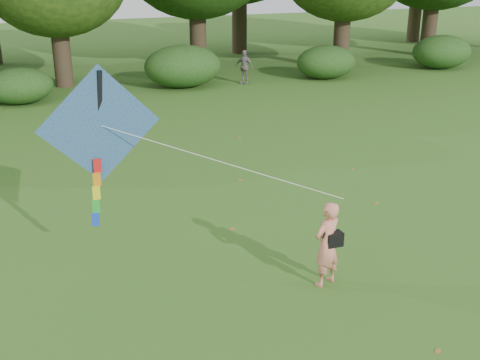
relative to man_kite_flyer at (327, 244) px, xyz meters
name	(u,v)px	position (x,y,z in m)	size (l,w,h in m)	color
ground	(297,294)	(-0.63, -0.15, -0.80)	(100.00, 100.00, 0.00)	#265114
man_kite_flyer	(327,244)	(0.00, 0.00, 0.00)	(0.58, 0.38, 1.60)	#E17F69
bystander_right	(244,67)	(5.22, 17.46, -0.02)	(0.91, 0.38, 1.55)	slate
crossbody_bag	(334,239)	(0.12, -0.03, 0.11)	(0.43, 0.20, 0.67)	black
flying_kite	(100,128)	(-3.52, 1.97, 1.97)	(4.87, 2.29, 3.00)	#224495
shrub_band	(100,75)	(-1.35, 17.45, 0.06)	(39.15, 3.22, 1.88)	#264919
fallen_leaves	(283,194)	(1.14, 4.28, -0.80)	(11.35, 14.02, 0.01)	#985E29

